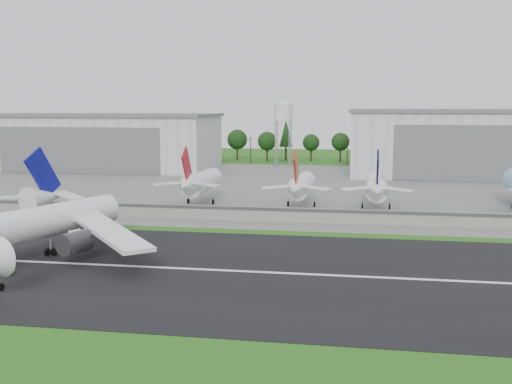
% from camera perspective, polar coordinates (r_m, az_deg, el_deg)
% --- Properties ---
extents(ground, '(600.00, 600.00, 0.00)m').
position_cam_1_polar(ground, '(98.61, -9.06, -8.20)').
color(ground, '#255C15').
rests_on(ground, ground).
extents(runway, '(320.00, 60.00, 0.10)m').
position_cam_1_polar(runway, '(107.75, -7.32, -6.75)').
color(runway, black).
rests_on(runway, ground).
extents(runway_centerline, '(220.00, 1.00, 0.02)m').
position_cam_1_polar(runway_centerline, '(107.74, -7.32, -6.72)').
color(runway_centerline, white).
rests_on(runway_centerline, runway).
extents(apron, '(320.00, 150.00, 0.10)m').
position_cam_1_polar(apron, '(213.55, 1.45, 0.54)').
color(apron, slate).
rests_on(apron, ground).
extents(blast_fence, '(240.00, 0.61, 3.50)m').
position_cam_1_polar(blast_fence, '(149.99, -2.24, -1.88)').
color(blast_fence, gray).
rests_on(blast_fence, ground).
extents(hangar_west, '(97.00, 44.00, 23.20)m').
position_cam_1_polar(hangar_west, '(278.15, -13.69, 4.41)').
color(hangar_west, silver).
rests_on(hangar_west, ground).
extents(hangar_east, '(102.00, 47.00, 25.20)m').
position_cam_1_polar(hangar_east, '(258.55, 19.73, 4.15)').
color(hangar_east, silver).
rests_on(hangar_east, ground).
extents(water_tower, '(8.40, 8.40, 29.40)m').
position_cam_1_polar(water_tower, '(276.92, 2.45, 7.28)').
color(water_tower, '#99999E').
rests_on(water_tower, ground).
extents(utility_poles, '(230.00, 3.00, 12.00)m').
position_cam_1_polar(utility_poles, '(292.45, 3.78, 2.48)').
color(utility_poles, black).
rests_on(utility_poles, ground).
extents(treeline, '(320.00, 16.00, 22.00)m').
position_cam_1_polar(treeline, '(307.31, 4.08, 2.73)').
color(treeline, black).
rests_on(treeline, ground).
extents(main_airliner, '(54.07, 57.58, 18.17)m').
position_cam_1_polar(main_airliner, '(117.22, -20.28, -3.56)').
color(main_airliner, white).
rests_on(main_airliner, runway).
extents(parked_jet_red_a, '(7.36, 31.29, 16.65)m').
position_cam_1_polar(parked_jet_red_a, '(173.26, -5.08, 0.85)').
color(parked_jet_red_a, silver).
rests_on(parked_jet_red_a, ground).
extents(parked_jet_red_b, '(7.36, 31.29, 16.36)m').
position_cam_1_polar(parked_jet_red_b, '(168.24, 4.01, 0.56)').
color(parked_jet_red_b, white).
rests_on(parked_jet_red_b, ground).
extents(parked_jet_navy, '(7.36, 31.29, 16.48)m').
position_cam_1_polar(parked_jet_navy, '(167.38, 10.66, 0.45)').
color(parked_jet_navy, white).
rests_on(parked_jet_navy, ground).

